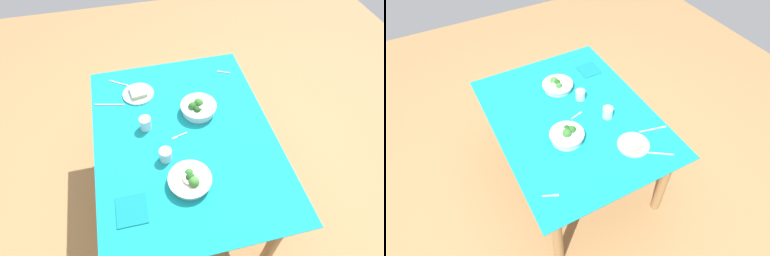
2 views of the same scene
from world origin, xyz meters
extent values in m
plane|color=#9E7547|center=(0.00, 0.00, 0.00)|extent=(6.00, 6.00, 0.00)
cube|color=teal|center=(0.00, 0.00, 0.70)|extent=(1.43, 1.09, 0.01)
cube|color=#9E7547|center=(0.00, 0.00, 0.69)|extent=(1.39, 1.06, 0.02)
cylinder|color=#9E7547|center=(-0.60, -0.43, 0.34)|extent=(0.07, 0.07, 0.67)
cylinder|color=#9E7547|center=(0.60, -0.43, 0.34)|extent=(0.07, 0.07, 0.67)
cylinder|color=#9E7547|center=(0.60, 0.43, 0.34)|extent=(0.07, 0.07, 0.67)
cylinder|color=silver|center=(-0.32, 0.04, 0.72)|extent=(0.21, 0.21, 0.04)
cylinder|color=silver|center=(-0.32, 0.04, 0.75)|extent=(0.24, 0.24, 0.01)
sphere|color=#33702D|center=(-0.29, 0.04, 0.75)|extent=(0.05, 0.05, 0.05)
sphere|color=#3D7A33|center=(-0.35, 0.03, 0.76)|extent=(0.06, 0.06, 0.06)
sphere|color=#1E511E|center=(-0.32, 0.04, 0.76)|extent=(0.05, 0.05, 0.05)
cylinder|color=beige|center=(-0.33, 0.04, 0.76)|extent=(0.08, 0.08, 0.01)
cylinder|color=white|center=(0.18, -0.13, 0.73)|extent=(0.21, 0.21, 0.05)
cylinder|color=white|center=(0.18, -0.13, 0.76)|extent=(0.23, 0.23, 0.01)
sphere|color=#286023|center=(0.17, -0.09, 0.77)|extent=(0.05, 0.05, 0.05)
sphere|color=#1E511E|center=(0.14, -0.11, 0.77)|extent=(0.05, 0.05, 0.05)
sphere|color=#33702D|center=(0.18, -0.13, 0.78)|extent=(0.06, 0.06, 0.06)
cylinder|color=beige|center=(0.17, -0.13, 0.78)|extent=(0.07, 0.07, 0.01)
cylinder|color=#99C6D1|center=(0.43, 0.23, 0.71)|extent=(0.21, 0.21, 0.01)
cube|color=#CCB284|center=(0.43, 0.23, 0.73)|extent=(0.12, 0.11, 0.03)
cylinder|color=silver|center=(0.12, 0.22, 0.75)|extent=(0.07, 0.07, 0.08)
cylinder|color=silver|center=(-0.13, 0.14, 0.74)|extent=(0.07, 0.07, 0.08)
cube|color=#B7B7BC|center=(0.51, -0.42, 0.71)|extent=(0.03, 0.06, 0.00)
cube|color=#B7B7BC|center=(0.53, -0.38, 0.71)|extent=(0.02, 0.03, 0.00)
cube|color=#B7B7BC|center=(0.01, 0.01, 0.71)|extent=(0.03, 0.07, 0.00)
cube|color=#B7B7BC|center=(0.00, 0.06, 0.71)|extent=(0.02, 0.03, 0.00)
cube|color=#B7B7BC|center=(0.38, 0.43, 0.71)|extent=(0.06, 0.20, 0.00)
cube|color=#B7B7BC|center=(0.56, 0.33, 0.71)|extent=(0.12, 0.16, 0.00)
cube|color=#0F777D|center=(-0.41, 0.37, 0.71)|extent=(0.17, 0.16, 0.01)
camera|label=1|loc=(-1.14, 0.23, 2.19)|focal=28.89mm
camera|label=2|loc=(1.44, -0.72, 2.34)|focal=30.04mm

